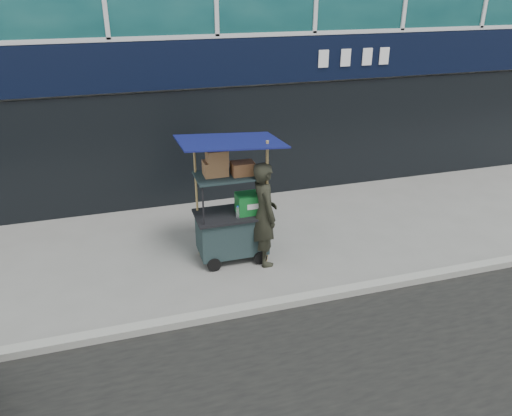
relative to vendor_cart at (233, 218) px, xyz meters
name	(u,v)px	position (x,y,z in m)	size (l,w,h in m)	color
ground	(281,298)	(0.39, -1.39, -0.77)	(80.00, 80.00, 0.00)	slate
curb	(286,302)	(0.39, -1.59, -0.71)	(80.00, 0.18, 0.12)	gray
vendor_cart	(233,218)	(0.00, 0.00, 0.00)	(1.62, 1.14, 2.18)	black
vendor_man	(264,214)	(0.47, -0.28, 0.13)	(0.65, 0.43, 1.79)	black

